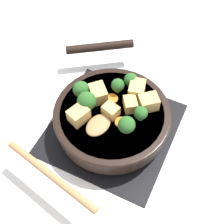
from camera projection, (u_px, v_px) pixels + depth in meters
name	position (u px, v px, depth m)	size (l,w,h in m)	color
ground_plane	(112.00, 129.00, 0.81)	(2.40, 2.40, 0.00)	white
front_burner_grate	(112.00, 127.00, 0.80)	(0.31, 0.31, 0.03)	black
skillet_pan	(112.00, 116.00, 0.77)	(0.36, 0.40, 0.05)	black
wooden_spoon	(72.00, 153.00, 0.68)	(0.24, 0.22, 0.02)	#A87A4C
tofu_cube_center_large	(98.00, 93.00, 0.75)	(0.05, 0.04, 0.04)	tan
tofu_cube_near_handle	(137.00, 90.00, 0.76)	(0.05, 0.04, 0.04)	tan
tofu_cube_east_chunk	(79.00, 115.00, 0.72)	(0.04, 0.04, 0.04)	tan
tofu_cube_west_chunk	(149.00, 102.00, 0.74)	(0.04, 0.04, 0.04)	tan
tofu_cube_back_piece	(111.00, 111.00, 0.73)	(0.04, 0.03, 0.03)	tan
tofu_cube_front_piece	(130.00, 104.00, 0.74)	(0.04, 0.03, 0.03)	tan
broccoli_floret_near_spoon	(81.00, 89.00, 0.75)	(0.04, 0.04, 0.05)	#709956
broccoli_floret_center_top	(127.00, 125.00, 0.69)	(0.04, 0.04, 0.05)	#709956
broccoli_floret_east_rim	(118.00, 85.00, 0.76)	(0.03, 0.03, 0.04)	#709956
broccoli_floret_west_rim	(131.00, 80.00, 0.77)	(0.03, 0.03, 0.04)	#709956
broccoli_floret_north_edge	(87.00, 101.00, 0.73)	(0.05, 0.05, 0.05)	#709956
broccoli_floret_south_cluster	(141.00, 113.00, 0.72)	(0.03, 0.03, 0.04)	#709956
carrot_slice_orange_thin	(112.00, 99.00, 0.77)	(0.03, 0.03, 0.01)	orange
carrot_slice_near_center	(121.00, 122.00, 0.73)	(0.03, 0.03, 0.01)	orange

